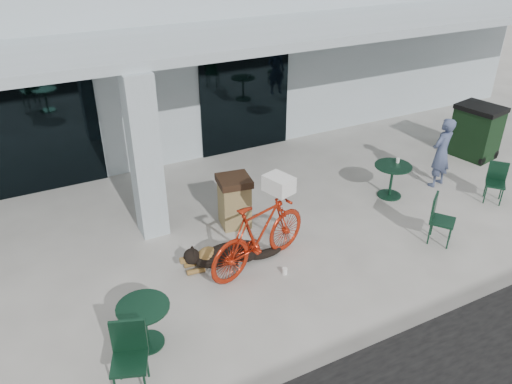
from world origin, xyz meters
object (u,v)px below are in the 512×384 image
cafe_table_near (145,325)px  cafe_chair_far_b (496,183)px  cafe_chair_far_a (443,220)px  trash_receptacle (234,201)px  cafe_table_far (391,181)px  cafe_chair_near (129,362)px  person (441,153)px  dog (227,253)px  wheeled_bin (476,131)px  bicycle (259,234)px

cafe_table_near → cafe_chair_far_b: size_ratio=0.87×
cafe_chair_far_a → cafe_chair_far_b: 2.22m
trash_receptacle → cafe_table_far: bearing=-8.3°
cafe_chair_near → person: size_ratio=0.62×
dog → person: person is taller
dog → wheeled_bin: wheeled_bin is taller
bicycle → cafe_table_far: (3.66, 0.89, -0.28)m
bicycle → cafe_table_near: bearing=94.4°
cafe_chair_near → cafe_chair_far_a: bearing=26.6°
cafe_table_near → trash_receptacle: (2.45, 2.30, 0.17)m
cafe_table_far → wheeled_bin: wheeled_bin is taller
dog → trash_receptacle: 1.32m
dog → cafe_table_near: cafe_table_near is taller
cafe_table_far → cafe_chair_far_b: cafe_chair_far_b is taller
dog → cafe_chair_near: size_ratio=1.36×
dog → person: size_ratio=0.85×
cafe_chair_near → cafe_table_far: (6.32, 2.48, -0.13)m
dog → cafe_chair_near: cafe_chair_near is taller
bicycle → person: (4.94, 0.81, 0.15)m
cafe_table_near → cafe_chair_far_b: 7.75m
cafe_table_far → cafe_table_near: bearing=-163.2°
person → wheeled_bin: bearing=-171.6°
dog → cafe_chair_far_a: cafe_chair_far_a is taller
trash_receptacle → wheeled_bin: 6.72m
cafe_table_far → cafe_chair_far_a: (-0.33, -1.79, 0.10)m
trash_receptacle → bicycle: bearing=-97.4°
bicycle → cafe_chair_near: bicycle is taller
person → wheeled_bin: person is taller
bicycle → trash_receptacle: (0.18, 1.40, -0.13)m
cafe_chair_far_b → cafe_chair_far_a: bearing=-114.8°
cafe_table_far → wheeled_bin: 3.32m
cafe_chair_far_b → person: size_ratio=0.54×
bicycle → cafe_chair_far_b: bearing=-110.2°
dog → cafe_chair_far_a: size_ratio=1.43×
cafe_chair_near → trash_receptacle: trash_receptacle is taller
dog → cafe_chair_near: bearing=-132.6°
wheeled_bin → person: bearing=-170.5°
bicycle → dog: bicycle is taller
cafe_table_near → cafe_chair_near: (-0.39, -0.69, 0.15)m
dog → cafe_chair_far_b: size_ratio=1.58×
person → cafe_chair_near: bearing=4.9°
cafe_chair_near → cafe_chair_far_a: size_ratio=1.05×
bicycle → cafe_chair_far_a: bicycle is taller
cafe_chair_far_a → trash_receptacle: size_ratio=0.91×
cafe_chair_near → cafe_chair_far_b: cafe_chair_near is taller
bicycle → dog: 0.71m
person → trash_receptacle: bearing=-19.6°
dog → cafe_chair_far_a: 4.00m
cafe_table_far → wheeled_bin: bearing=11.8°
cafe_table_far → trash_receptacle: 3.52m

